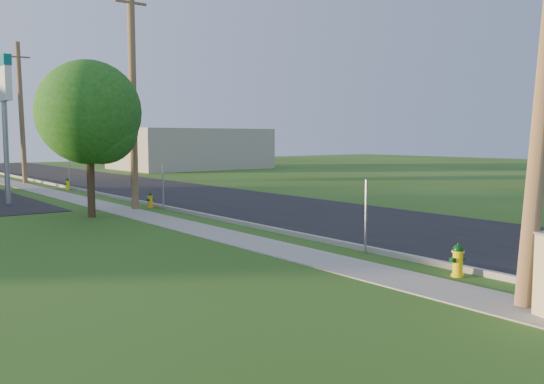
% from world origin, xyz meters
% --- Properties ---
extents(ground_plane, '(140.00, 140.00, 0.00)m').
position_xyz_m(ground_plane, '(0.00, 0.00, 0.00)').
color(ground_plane, '#25450F').
rests_on(ground_plane, ground).
extents(road, '(8.00, 120.00, 0.02)m').
position_xyz_m(road, '(4.50, 10.00, 0.01)').
color(road, black).
rests_on(road, ground).
extents(curb, '(0.15, 120.00, 0.15)m').
position_xyz_m(curb, '(0.50, 10.00, 0.07)').
color(curb, gray).
rests_on(curb, ground).
extents(sidewalk, '(1.50, 120.00, 0.03)m').
position_xyz_m(sidewalk, '(-1.25, 10.00, 0.01)').
color(sidewalk, gray).
rests_on(sidewalk, ground).
extents(utility_pole_mid, '(1.40, 0.32, 9.80)m').
position_xyz_m(utility_pole_mid, '(-0.60, 17.00, 4.95)').
color(utility_pole_mid, brown).
rests_on(utility_pole_mid, ground).
extents(utility_pole_far, '(1.40, 0.32, 9.50)m').
position_xyz_m(utility_pole_far, '(-0.60, 35.00, 4.80)').
color(utility_pole_far, brown).
rests_on(utility_pole_far, ground).
extents(sign_post_near, '(0.05, 0.04, 2.00)m').
position_xyz_m(sign_post_near, '(0.25, 4.20, 1.00)').
color(sign_post_near, gray).
rests_on(sign_post_near, ground).
extents(sign_post_mid, '(0.05, 0.04, 2.00)m').
position_xyz_m(sign_post_mid, '(0.25, 16.00, 1.00)').
color(sign_post_mid, gray).
rests_on(sign_post_mid, ground).
extents(sign_post_far, '(0.05, 0.04, 2.00)m').
position_xyz_m(sign_post_far, '(0.25, 28.20, 1.00)').
color(sign_post_far, gray).
rests_on(sign_post_far, ground).
extents(price_pylon, '(0.34, 2.04, 6.85)m').
position_xyz_m(price_pylon, '(-4.50, 22.50, 5.43)').
color(price_pylon, gray).
rests_on(price_pylon, ground).
extents(distant_building, '(14.00, 10.00, 4.00)m').
position_xyz_m(distant_building, '(18.00, 45.00, 2.00)').
color(distant_building, '#9C9288').
rests_on(distant_building, ground).
extents(tree_verge, '(4.03, 4.03, 6.11)m').
position_xyz_m(tree_verge, '(-2.89, 15.69, 3.93)').
color(tree_verge, '#362318').
rests_on(tree_verge, ground).
extents(hydrant_near, '(0.40, 0.35, 0.76)m').
position_xyz_m(hydrant_near, '(0.00, 1.15, 0.37)').
color(hydrant_near, yellow).
rests_on(hydrant_near, ground).
extents(hydrant_mid, '(0.37, 0.33, 0.71)m').
position_xyz_m(hydrant_mid, '(0.19, 17.16, 0.35)').
color(hydrant_mid, gold).
rests_on(hydrant_mid, ground).
extents(hydrant_far, '(0.37, 0.33, 0.72)m').
position_xyz_m(hydrant_far, '(0.14, 28.24, 0.35)').
color(hydrant_far, yellow).
rests_on(hydrant_far, ground).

